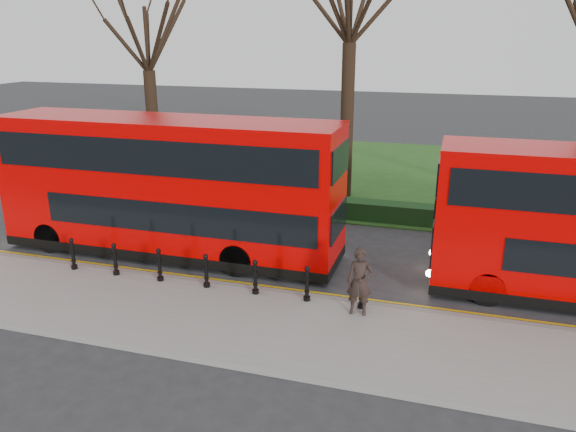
% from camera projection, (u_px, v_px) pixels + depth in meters
% --- Properties ---
extents(ground, '(120.00, 120.00, 0.00)m').
position_uv_depth(ground, '(223.00, 273.00, 18.19)').
color(ground, '#28282B').
rests_on(ground, ground).
extents(pavement, '(60.00, 4.00, 0.15)m').
position_uv_depth(pavement, '(180.00, 314.00, 15.43)').
color(pavement, gray).
rests_on(pavement, ground).
extents(kerb, '(60.00, 0.25, 0.16)m').
position_uv_depth(kerb, '(210.00, 284.00, 17.25)').
color(kerb, slate).
rests_on(kerb, ground).
extents(grass_verge, '(60.00, 18.00, 0.06)m').
position_uv_depth(grass_verge, '(327.00, 170.00, 31.82)').
color(grass_verge, '#204B19').
rests_on(grass_verge, ground).
extents(hedge, '(60.00, 0.90, 0.80)m').
position_uv_depth(hedge, '(285.00, 203.00, 24.25)').
color(hedge, black).
rests_on(hedge, ground).
extents(yellow_line_outer, '(60.00, 0.10, 0.01)m').
position_uv_depth(yellow_line_outer, '(214.00, 282.00, 17.55)').
color(yellow_line_outer, yellow).
rests_on(yellow_line_outer, ground).
extents(yellow_line_inner, '(60.00, 0.10, 0.01)m').
position_uv_depth(yellow_line_inner, '(217.00, 279.00, 17.73)').
color(yellow_line_inner, yellow).
rests_on(yellow_line_inner, ground).
extents(tree_left, '(6.57, 6.57, 10.27)m').
position_uv_depth(tree_left, '(146.00, 32.00, 27.15)').
color(tree_left, black).
rests_on(tree_left, ground).
extents(bollard_row, '(9.51, 0.15, 1.00)m').
position_uv_depth(bollard_row, '(206.00, 271.00, 16.74)').
color(bollard_row, black).
rests_on(bollard_row, pavement).
extents(bus_lead, '(11.90, 2.73, 4.73)m').
position_uv_depth(bus_lead, '(169.00, 188.00, 19.18)').
color(bus_lead, '#CC0000').
rests_on(bus_lead, ground).
extents(pedestrian, '(0.72, 0.51, 1.89)m').
position_uv_depth(pedestrian, '(360.00, 282.00, 15.00)').
color(pedestrian, black).
rests_on(pedestrian, pavement).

